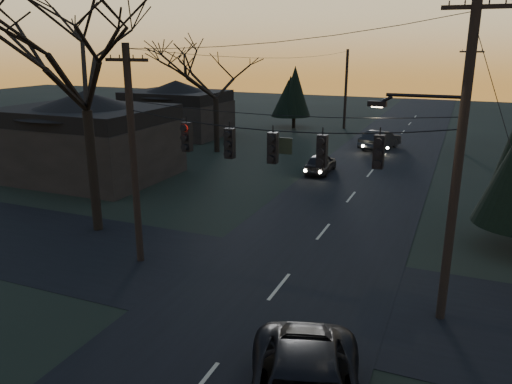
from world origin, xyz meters
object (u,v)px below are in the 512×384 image
at_px(utility_pole_far_r, 460,152).
at_px(sedan_oncoming_a, 320,163).
at_px(utility_pole_left, 141,260).
at_px(sedan_oncoming_b, 380,140).
at_px(bare_tree_left, 82,58).
at_px(utility_pole_right, 440,318).
at_px(utility_pole_far_l, 344,129).

bearing_deg(utility_pole_far_r, sedan_oncoming_a, -127.99).
bearing_deg(utility_pole_left, sedan_oncoming_b, 78.99).
bearing_deg(utility_pole_far_r, utility_pole_left, -112.33).
height_order(utility_pole_far_r, bare_tree_left, bare_tree_left).
bearing_deg(utility_pole_far_r, utility_pole_right, -90.00).
bearing_deg(utility_pole_far_r, utility_pole_far_l, 145.18).
relative_size(utility_pole_far_l, bare_tree_left, 0.71).
distance_m(utility_pole_far_l, bare_tree_left, 34.94).
bearing_deg(utility_pole_right, utility_pole_left, 180.00).
xyz_separation_m(utility_pole_left, sedan_oncoming_b, (5.20, 26.72, 0.77)).
bearing_deg(sedan_oncoming_b, utility_pole_right, 122.18).
height_order(utility_pole_right, sedan_oncoming_b, utility_pole_right).
distance_m(utility_pole_right, utility_pole_left, 11.50).
bearing_deg(utility_pole_far_l, utility_pole_left, -90.00).
distance_m(utility_pole_far_r, utility_pole_far_l, 14.01).
distance_m(utility_pole_left, bare_tree_left, 9.10).
relative_size(utility_pole_far_l, sedan_oncoming_b, 1.72).
relative_size(utility_pole_far_l, sedan_oncoming_a, 2.07).
bearing_deg(utility_pole_far_l, bare_tree_left, -96.68).
bearing_deg(bare_tree_left, utility_pole_far_l, 83.32).
bearing_deg(utility_pole_right, sedan_oncoming_b, 103.27).
distance_m(bare_tree_left, sedan_oncoming_b, 27.12).
height_order(utility_pole_far_l, bare_tree_left, bare_tree_left).
distance_m(sedan_oncoming_a, sedan_oncoming_b, 10.14).
bearing_deg(sedan_oncoming_a, utility_pole_left, 79.84).
distance_m(utility_pole_far_l, sedan_oncoming_b, 10.67).
distance_m(utility_pole_left, sedan_oncoming_b, 27.23).
height_order(bare_tree_left, sedan_oncoming_a, bare_tree_left).
distance_m(utility_pole_left, sedan_oncoming_a, 17.11).
height_order(sedan_oncoming_a, sedan_oncoming_b, sedan_oncoming_b).
bearing_deg(utility_pole_left, sedan_oncoming_a, 80.57).
bearing_deg(sedan_oncoming_b, sedan_oncoming_a, 95.22).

